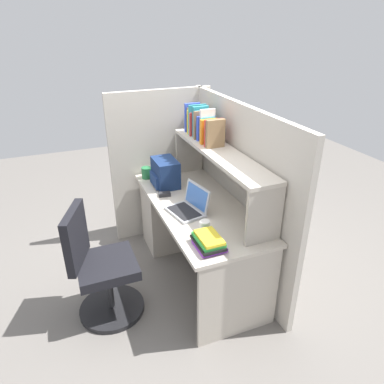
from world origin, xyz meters
TOP-DOWN VIEW (x-y plane):
  - ground_plane at (0.00, 0.00)m, footprint 8.00×8.00m
  - desk at (-0.39, 0.00)m, footprint 1.60×0.70m
  - cubicle_partition_rear at (0.00, 0.38)m, footprint 1.84×0.05m
  - cubicle_partition_left at (-0.85, -0.05)m, footprint 0.05×1.06m
  - overhead_hutch at (0.00, 0.20)m, footprint 1.44×0.28m
  - reference_books_on_shelf at (-0.35, 0.20)m, footprint 0.55×0.18m
  - laptop at (0.10, -0.11)m, footprint 0.35×0.31m
  - backpack at (-0.46, -0.14)m, footprint 0.30×0.23m
  - computer_mouse at (-0.24, -0.22)m, footprint 0.07×0.11m
  - paper_cup at (0.42, -0.12)m, footprint 0.08×0.08m
  - snack_canister at (-0.69, -0.26)m, footprint 0.10×0.10m
  - desk_book_stack at (0.62, -0.17)m, footprint 0.25×0.19m
  - office_chair at (0.17, -0.88)m, footprint 0.53×0.55m

SIDE VIEW (x-z plane):
  - ground_plane at x=0.00m, z-range 0.00..0.00m
  - office_chair at x=0.17m, z-range -0.07..0.86m
  - desk at x=-0.39m, z-range 0.04..0.77m
  - computer_mouse at x=-0.24m, z-range 0.73..0.76m
  - paper_cup at x=0.42m, z-range 0.73..0.82m
  - desk_book_stack at x=0.62m, z-range 0.73..0.82m
  - cubicle_partition_rear at x=0.00m, z-range 0.00..1.55m
  - cubicle_partition_left at x=-0.85m, z-range 0.00..1.55m
  - laptop at x=0.10m, z-range 0.67..0.89m
  - snack_canister at x=-0.69m, z-range 0.73..0.84m
  - backpack at x=-0.46m, z-range 0.73..0.98m
  - overhead_hutch at x=0.00m, z-range 0.86..1.31m
  - reference_books_on_shelf at x=-0.35m, z-range 1.16..1.44m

